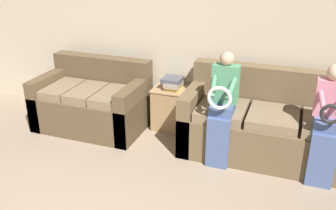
{
  "coord_description": "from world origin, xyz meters",
  "views": [
    {
      "loc": [
        1.59,
        -1.44,
        2.3
      ],
      "look_at": [
        0.4,
        1.84,
        0.78
      ],
      "focal_mm": 40.0,
      "sensor_mm": 36.0,
      "label": 1
    }
  ],
  "objects_px": {
    "couch_main": "(273,127)",
    "side_shelf": "(173,108)",
    "book_stack": "(173,83)",
    "child_right_seated": "(328,121)",
    "couch_side": "(93,103)",
    "child_left_seated": "(222,105)"
  },
  "relations": [
    {
      "from": "couch_main",
      "to": "side_shelf",
      "type": "bearing_deg",
      "value": 168.68
    },
    {
      "from": "couch_main",
      "to": "book_stack",
      "type": "distance_m",
      "value": 1.36
    },
    {
      "from": "child_right_seated",
      "to": "couch_main",
      "type": "bearing_deg",
      "value": 146.13
    },
    {
      "from": "couch_side",
      "to": "book_stack",
      "type": "height_order",
      "value": "couch_side"
    },
    {
      "from": "child_left_seated",
      "to": "child_right_seated",
      "type": "bearing_deg",
      "value": 0.13
    },
    {
      "from": "couch_main",
      "to": "child_right_seated",
      "type": "distance_m",
      "value": 0.72
    },
    {
      "from": "couch_main",
      "to": "couch_side",
      "type": "relative_size",
      "value": 1.45
    },
    {
      "from": "child_right_seated",
      "to": "side_shelf",
      "type": "xyz_separation_m",
      "value": [
        -1.83,
        0.62,
        -0.39
      ]
    },
    {
      "from": "couch_side",
      "to": "child_left_seated",
      "type": "distance_m",
      "value": 1.86
    },
    {
      "from": "child_left_seated",
      "to": "book_stack",
      "type": "height_order",
      "value": "child_left_seated"
    },
    {
      "from": "book_stack",
      "to": "couch_side",
      "type": "bearing_deg",
      "value": -163.26
    },
    {
      "from": "child_left_seated",
      "to": "side_shelf",
      "type": "relative_size",
      "value": 2.23
    },
    {
      "from": "couch_side",
      "to": "child_right_seated",
      "type": "relative_size",
      "value": 1.13
    },
    {
      "from": "side_shelf",
      "to": "child_left_seated",
      "type": "bearing_deg",
      "value": -38.69
    },
    {
      "from": "child_left_seated",
      "to": "book_stack",
      "type": "xyz_separation_m",
      "value": [
        -0.77,
        0.62,
        -0.05
      ]
    },
    {
      "from": "side_shelf",
      "to": "child_right_seated",
      "type": "bearing_deg",
      "value": -18.59
    },
    {
      "from": "book_stack",
      "to": "child_right_seated",
      "type": "bearing_deg",
      "value": -18.63
    },
    {
      "from": "couch_side",
      "to": "child_right_seated",
      "type": "distance_m",
      "value": 2.89
    },
    {
      "from": "couch_side",
      "to": "child_left_seated",
      "type": "relative_size",
      "value": 1.11
    },
    {
      "from": "couch_side",
      "to": "side_shelf",
      "type": "xyz_separation_m",
      "value": [
        1.02,
        0.31,
        -0.04
      ]
    },
    {
      "from": "child_left_seated",
      "to": "child_right_seated",
      "type": "distance_m",
      "value": 1.06
    },
    {
      "from": "child_left_seated",
      "to": "book_stack",
      "type": "bearing_deg",
      "value": 141.24
    }
  ]
}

